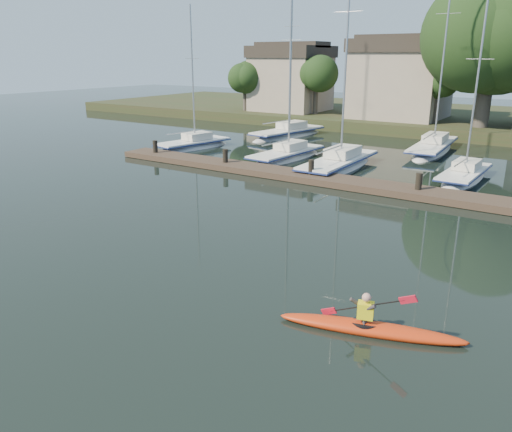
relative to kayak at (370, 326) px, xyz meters
The scene contains 10 objects.
ground 5.77m from the kayak, behind, with size 160.00×160.00×0.00m, color black.
kayak is the anchor object (origin of this frame).
dock 14.77m from the kayak, 112.93° to the left, with size 34.00×2.00×1.80m.
sailboat_0 27.64m from the kayak, 139.60° to the left, with size 3.36×7.46×11.44m.
sailboat_1 22.40m from the kayak, 125.53° to the left, with size 2.62×8.24×13.26m.
sailboat_2 19.51m from the kayak, 116.76° to the left, with size 2.26×9.51×15.73m.
sailboat_3 18.71m from the kayak, 94.94° to the left, with size 2.08×7.13×11.40m.
sailboat_5 32.24m from the kayak, 123.69° to the left, with size 3.71×9.61×15.52m.
sailboat_6 27.14m from the kayak, 101.59° to the left, with size 2.70×10.31×16.23m.
shore 40.22m from the kayak, 95.93° to the left, with size 90.00×25.25×12.75m.
Camera 1 is at (9.52, -10.56, 6.75)m, focal length 35.00 mm.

